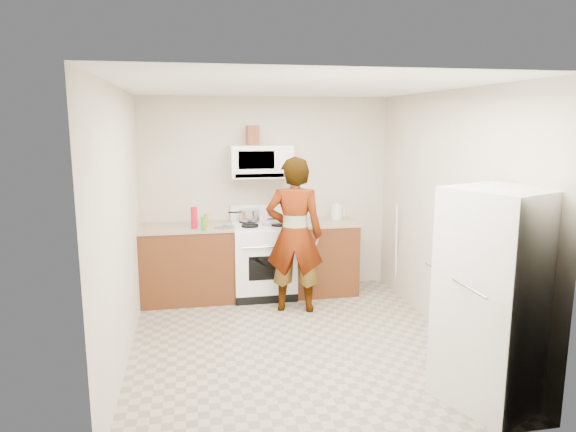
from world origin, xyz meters
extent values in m
plane|color=gray|center=(0.00, 0.00, 0.00)|extent=(3.60, 3.60, 0.00)
cube|color=beige|center=(0.00, 1.79, 1.25)|extent=(3.20, 0.02, 2.50)
cube|color=beige|center=(1.59, 0.00, 1.25)|extent=(0.02, 3.60, 2.50)
cube|color=#592815|center=(-1.04, 1.49, 0.45)|extent=(1.12, 0.62, 0.90)
cube|color=tan|center=(-1.04, 1.49, 0.92)|extent=(1.14, 0.64, 0.03)
cube|color=#592815|center=(0.68, 1.49, 0.45)|extent=(0.80, 0.62, 0.90)
cube|color=tan|center=(0.68, 1.49, 0.92)|extent=(0.82, 0.64, 0.03)
cube|color=white|center=(-0.10, 1.48, 0.45)|extent=(0.76, 0.65, 0.90)
cube|color=white|center=(-0.10, 1.48, 0.92)|extent=(0.76, 0.62, 0.03)
cube|color=white|center=(-0.10, 1.76, 1.03)|extent=(0.76, 0.08, 0.20)
cube|color=white|center=(-0.10, 1.61, 1.70)|extent=(0.76, 0.38, 0.40)
imported|color=tan|center=(0.18, 0.90, 0.90)|extent=(0.75, 0.59, 1.81)
cube|color=silver|center=(1.32, -1.34, 0.85)|extent=(0.92, 0.92, 1.70)
cylinder|color=white|center=(0.89, 1.60, 1.02)|extent=(0.16, 0.16, 0.18)
cube|color=brown|center=(-0.20, 1.61, 2.02)|extent=(0.16, 0.16, 0.24)
cylinder|color=silver|center=(-0.25, 1.60, 1.02)|extent=(0.28, 0.28, 0.14)
cube|color=white|center=(0.01, 1.39, 0.96)|extent=(0.26, 0.18, 0.05)
cylinder|color=red|center=(-0.94, 1.33, 1.06)|extent=(0.08, 0.08, 0.26)
cylinder|color=orange|center=(-0.80, 1.41, 1.01)|extent=(0.07, 0.07, 0.16)
cylinder|color=#269C1C|center=(-0.84, 1.19, 1.02)|extent=(0.07, 0.07, 0.16)
cylinder|color=white|center=(-0.59, 1.32, 0.94)|extent=(0.30, 0.30, 0.01)
cylinder|color=white|center=(1.57, 1.22, 0.60)|extent=(0.15, 0.24, 1.17)
camera|label=1|loc=(-0.97, -4.75, 2.18)|focal=32.00mm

